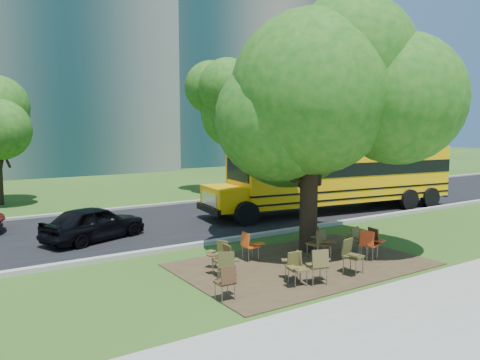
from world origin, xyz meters
TOP-DOWN VIEW (x-y plane):
  - ground at (0.00, 0.00)m, footprint 160.00×160.00m
  - sidewalk at (0.00, -5.00)m, footprint 60.00×4.00m
  - dirt_patch at (1.00, -0.50)m, footprint 7.00×4.50m
  - asphalt_road at (0.00, 7.00)m, footprint 80.00×8.00m
  - kerb_near at (0.00, 3.00)m, footprint 80.00×0.25m
  - kerb_far at (0.00, 11.10)m, footprint 80.00×0.25m
  - building_right at (24.00, 38.00)m, footprint 30.00×16.00m
  - bg_tree_3 at (8.00, 14.00)m, footprint 5.60×5.60m
  - bg_tree_4 at (16.00, 13.00)m, footprint 5.00×5.00m
  - main_tree at (2.10, 0.53)m, footprint 7.15×7.15m
  - school_bus at (8.31, 5.24)m, footprint 12.56×4.22m
  - chair_0 at (-2.31, -1.72)m, footprint 0.55×0.49m
  - chair_1 at (-1.74, -0.78)m, footprint 0.73×0.57m
  - chair_2 at (-0.15, -1.50)m, footprint 0.51×0.65m
  - chair_3 at (-0.34, -1.78)m, footprint 0.61×0.50m
  - chair_4 at (0.16, -2.06)m, footprint 0.73×0.58m
  - chair_5 at (1.49, -1.88)m, footprint 0.65×0.68m
  - chair_6 at (3.02, -1.15)m, footprint 0.56×0.68m
  - chair_7 at (2.89, -1.29)m, footprint 0.69×0.63m
  - chair_8 at (-1.47, -0.16)m, footprint 0.50×0.57m
  - chair_9 at (-1.18, 0.49)m, footprint 0.64×0.53m
  - chair_10 at (-0.11, 0.59)m, footprint 0.51×0.58m
  - chair_11 at (1.73, -0.33)m, footprint 0.63×0.65m
  - chair_12 at (1.78, -0.46)m, footprint 0.65×0.82m
  - chair_13 at (3.18, -0.32)m, footprint 0.57×0.58m
  - black_car at (-3.19, 5.65)m, footprint 3.97×2.69m

SIDE VIEW (x-z plane):
  - ground at x=0.00m, z-range 0.00..0.00m
  - dirt_patch at x=1.00m, z-range 0.00..0.03m
  - sidewalk at x=0.00m, z-range 0.00..0.04m
  - asphalt_road at x=0.00m, z-range 0.00..0.04m
  - kerb_near at x=0.00m, z-range 0.00..0.14m
  - kerb_far at x=0.00m, z-range 0.00..0.14m
  - chair_9 at x=-1.18m, z-range 0.09..0.87m
  - chair_2 at x=-0.15m, z-range 0.09..0.88m
  - chair_0 at x=-2.31m, z-range 0.10..0.93m
  - chair_13 at x=3.18m, z-range 0.10..0.94m
  - chair_3 at x=-0.34m, z-range 0.10..0.95m
  - chair_8 at x=-1.47m, z-range 0.10..0.96m
  - chair_10 at x=-0.11m, z-range 0.10..0.98m
  - chair_1 at x=-1.74m, z-range 0.10..0.99m
  - chair_11 at x=1.73m, z-range 0.11..1.04m
  - chair_7 at x=2.89m, z-range 0.11..1.04m
  - chair_6 at x=3.02m, z-range 0.11..1.06m
  - chair_4 at x=0.16m, z-range 0.11..1.06m
  - chair_5 at x=1.49m, z-range 0.11..1.07m
  - chair_12 at x=1.78m, z-range 0.11..1.07m
  - black_car at x=-3.19m, z-range 0.00..1.25m
  - school_bus at x=8.31m, z-range 0.24..3.25m
  - bg_tree_4 at x=16.00m, z-range 0.92..7.77m
  - bg_tree_3 at x=8.00m, z-range 1.11..8.95m
  - main_tree at x=2.10m, z-range 0.76..9.44m
  - building_right at x=24.00m, z-range 0.00..25.00m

